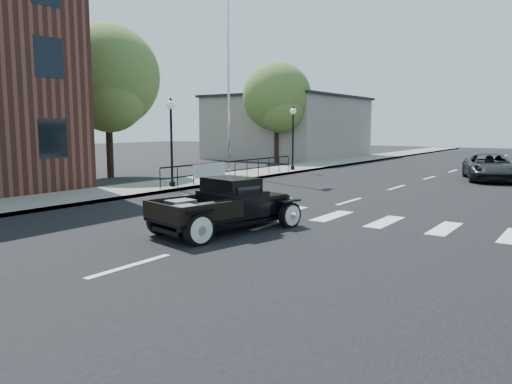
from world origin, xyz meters
The scene contains 14 objects.
ground centered at (0.00, 0.00, 0.00)m, with size 120.00×120.00×0.00m, color black.
road centered at (0.00, 15.00, 0.01)m, with size 14.00×80.00×0.02m, color black.
road_markings centered at (0.00, 10.00, 0.00)m, with size 12.00×60.00×0.06m, color silver, non-canonical shape.
sidewalk_left centered at (-8.50, 15.00, 0.07)m, with size 3.00×80.00×0.15m, color gray.
low_building_left centered at (-15.00, 28.00, 2.50)m, with size 10.00×12.00×5.00m, color gray.
railing centered at (-7.30, 10.00, 0.65)m, with size 0.08×10.00×1.00m, color black, non-canonical shape.
banner centered at (-7.22, 8.00, 0.45)m, with size 0.04×2.20×0.60m, color silver, non-canonical shape.
lamp_post_b centered at (-7.60, 6.00, 2.00)m, with size 0.36×0.36×3.70m, color black, non-canonical shape.
lamp_post_c centered at (-7.60, 16.00, 2.00)m, with size 0.36×0.36×3.70m, color black, non-canonical shape.
flagpole centered at (-9.20, 12.00, 5.85)m, with size 0.12×0.12×11.40m, color silver.
big_tree_near centered at (-14.00, 8.00, 3.95)m, with size 5.37×5.37×7.89m, color #506C2E, non-canonical shape.
big_tree_far centered at (-12.50, 22.00, 3.67)m, with size 5.00×5.00×7.35m, color #506C2E, non-canonical shape.
hotrod_pickup centered at (-0.47, 0.53, 0.70)m, with size 1.88×4.03×1.40m, color black, non-canonical shape.
second_car centered at (2.78, 17.45, 0.66)m, with size 2.18×4.73×1.32m, color black.
Camera 1 is at (7.16, -9.19, 2.63)m, focal length 35.00 mm.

